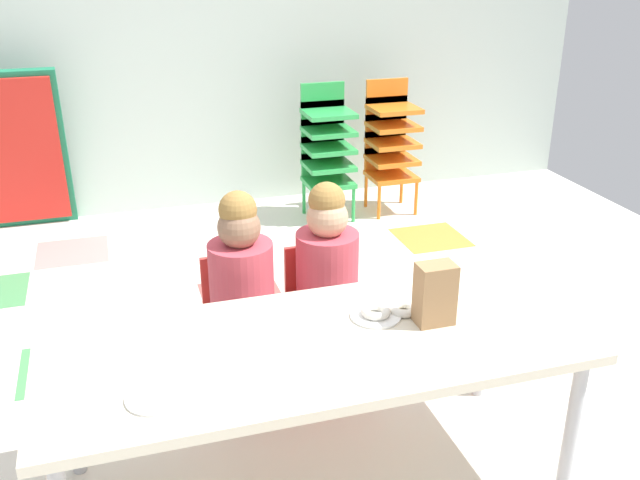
{
  "coord_description": "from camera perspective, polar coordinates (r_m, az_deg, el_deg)",
  "views": [
    {
      "loc": [
        -0.61,
        -2.54,
        1.82
      ],
      "look_at": [
        0.07,
        -0.35,
        0.84
      ],
      "focal_mm": 39.89,
      "sensor_mm": 36.0,
      "label": 1
    }
  ],
  "objects": [
    {
      "name": "seated_child_near_camera",
      "position": [
        2.87,
        -6.35,
        -3.1
      ],
      "size": [
        0.32,
        0.31,
        0.92
      ],
      "color": "red",
      "rests_on": "ground_plane"
    },
    {
      "name": "craft_table",
      "position": [
        2.4,
        -0.31,
        -9.08
      ],
      "size": [
        1.8,
        0.73,
        0.59
      ],
      "color": "beige",
      "rests_on": "ground_plane"
    },
    {
      "name": "ground_plane",
      "position": [
        3.19,
        -3.17,
        -11.8
      ],
      "size": [
        5.88,
        4.95,
        0.02
      ],
      "color": "silver"
    },
    {
      "name": "kid_chair_green_stack",
      "position": [
        4.88,
        0.54,
        7.67
      ],
      "size": [
        0.32,
        0.3,
        0.92
      ],
      "color": "green",
      "rests_on": "ground_plane"
    },
    {
      "name": "seated_child_middle_seat",
      "position": [
        2.95,
        0.53,
        -2.21
      ],
      "size": [
        0.32,
        0.31,
        0.92
      ],
      "color": "red",
      "rests_on": "ground_plane"
    },
    {
      "name": "kid_chair_orange_stack",
      "position": [
        5.04,
        5.68,
        8.05
      ],
      "size": [
        0.32,
        0.3,
        0.92
      ],
      "color": "orange",
      "rests_on": "ground_plane"
    },
    {
      "name": "paper_plate_center_table",
      "position": [
        2.16,
        -12.99,
        -12.2
      ],
      "size": [
        0.18,
        0.18,
        0.01
      ],
      "primitive_type": "cylinder",
      "color": "white",
      "rests_on": "craft_table"
    },
    {
      "name": "paper_bag_brown",
      "position": [
        2.46,
        9.21,
        -4.29
      ],
      "size": [
        0.13,
        0.09,
        0.22
      ],
      "primitive_type": "cube",
      "color": "#9E754C",
      "rests_on": "craft_table"
    },
    {
      "name": "back_wall",
      "position": [
        5.07,
        -10.61,
        17.38
      ],
      "size": [
        5.88,
        0.1,
        2.68
      ],
      "primitive_type": "cube",
      "color": "#B2C1B7",
      "rests_on": "ground_plane"
    },
    {
      "name": "donut_powdered_on_plate",
      "position": [
        2.51,
        4.5,
        -5.74
      ],
      "size": [
        0.1,
        0.1,
        0.03
      ],
      "primitive_type": "torus",
      "color": "white",
      "rests_on": "craft_table"
    },
    {
      "name": "donut_powdered_loose",
      "position": [
        2.55,
        6.72,
        -5.51
      ],
      "size": [
        0.1,
        0.1,
        0.03
      ],
      "primitive_type": "torus",
      "color": "white",
      "rests_on": "craft_table"
    },
    {
      "name": "paper_plate_near_edge",
      "position": [
        2.52,
        4.48,
        -6.1
      ],
      "size": [
        0.18,
        0.18,
        0.01
      ],
      "primitive_type": "cylinder",
      "color": "white",
      "rests_on": "craft_table"
    }
  ]
}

